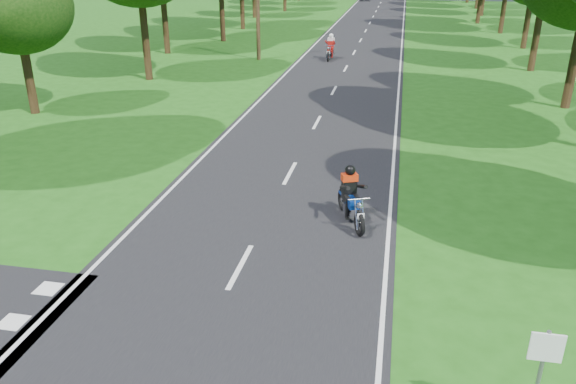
# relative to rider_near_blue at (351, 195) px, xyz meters

# --- Properties ---
(ground) EXTENTS (160.00, 160.00, 0.00)m
(ground) POSITION_rel_rider_near_blue_xyz_m (-2.27, -4.80, -0.79)
(ground) COLOR #1C4F12
(ground) RESTS_ON ground
(main_road) EXTENTS (7.00, 140.00, 0.02)m
(main_road) POSITION_rel_rider_near_blue_xyz_m (-2.27, 45.20, -0.78)
(main_road) COLOR black
(main_road) RESTS_ON ground
(road_markings) EXTENTS (7.40, 140.00, 0.01)m
(road_markings) POSITION_rel_rider_near_blue_xyz_m (-2.40, 43.33, -0.77)
(road_markings) COLOR silver
(road_markings) RESTS_ON main_road
(road_sign) EXTENTS (0.45, 0.07, 2.00)m
(road_sign) POSITION_rel_rider_near_blue_xyz_m (3.23, -6.81, 0.55)
(road_sign) COLOR slate
(road_sign) RESTS_ON ground
(rider_near_blue) EXTENTS (1.27, 1.95, 1.55)m
(rider_near_blue) POSITION_rel_rider_near_blue_xyz_m (0.00, 0.00, 0.00)
(rider_near_blue) COLOR navy
(rider_near_blue) RESTS_ON main_road
(rider_far_red) EXTENTS (0.71, 2.02, 1.67)m
(rider_far_red) POSITION_rel_rider_near_blue_xyz_m (-3.59, 24.06, 0.06)
(rider_far_red) COLOR #A7120C
(rider_far_red) RESTS_ON main_road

